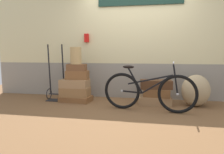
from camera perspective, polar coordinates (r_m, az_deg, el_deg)
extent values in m
cube|color=brown|center=(4.23, 5.65, -8.54)|extent=(9.16, 5.20, 0.06)
cube|color=gray|center=(4.98, 6.48, -0.95)|extent=(7.16, 0.20, 0.83)
cube|color=beige|center=(4.96, 6.68, 13.37)|extent=(7.16, 0.20, 1.64)
cube|color=red|center=(5.01, -7.14, 10.81)|extent=(0.10, 0.08, 0.20)
cube|color=brown|center=(4.67, -10.10, -6.00)|extent=(0.72, 0.47, 0.12)
cube|color=olive|center=(4.64, -10.26, -4.06)|extent=(0.64, 0.41, 0.20)
cube|color=#9E754C|center=(4.60, -10.41, -1.77)|extent=(0.62, 0.37, 0.18)
cube|color=brown|center=(4.60, -9.70, 0.55)|extent=(0.50, 0.29, 0.19)
cube|color=brown|center=(4.59, -9.90, 2.67)|extent=(0.43, 0.27, 0.15)
cube|color=#9E754C|center=(4.43, 11.83, -6.39)|extent=(0.69, 0.41, 0.17)
cube|color=brown|center=(4.37, 12.53, -4.34)|extent=(0.57, 0.35, 0.16)
cube|color=#4C2D19|center=(4.37, 12.24, -2.02)|extent=(0.67, 0.37, 0.18)
cylinder|color=tan|center=(4.57, -10.11, 5.93)|extent=(0.24, 0.24, 0.37)
torus|color=black|center=(5.02, -17.25, -4.52)|extent=(0.02, 0.25, 0.25)
torus|color=black|center=(4.85, -13.06, -4.78)|extent=(0.02, 0.25, 0.25)
cylinder|color=black|center=(4.93, -15.19, -4.65)|extent=(0.40, 0.02, 0.02)
cylinder|color=black|center=(4.92, -17.19, 2.03)|extent=(0.03, 0.09, 1.15)
cylinder|color=black|center=(4.78, -13.58, 2.01)|extent=(0.03, 0.09, 1.15)
cube|color=black|center=(4.86, -15.70, -6.27)|extent=(0.36, 0.22, 0.02)
ellipsoid|color=tan|center=(4.49, 22.44, -3.51)|extent=(0.56, 0.48, 0.65)
torus|color=black|center=(3.96, 2.81, -3.91)|extent=(0.71, 0.15, 0.71)
sphere|color=#B2B2B7|center=(3.96, 2.81, -3.91)|extent=(0.05, 0.05, 0.05)
torus|color=black|center=(3.84, 17.91, -4.61)|extent=(0.71, 0.15, 0.71)
sphere|color=#B2B2B7|center=(3.84, 17.91, -4.61)|extent=(0.05, 0.05, 0.05)
cube|color=black|center=(3.82, 12.55, -2.03)|extent=(0.57, 0.10, 0.38)
cube|color=black|center=(3.87, 6.53, -0.96)|extent=(0.29, 0.07, 0.48)
cube|color=black|center=(3.92, 5.59, -4.19)|extent=(0.39, 0.08, 0.05)
cube|color=black|center=(3.83, 10.58, -0.74)|extent=(0.82, 0.13, 0.22)
cube|color=black|center=(3.80, 17.40, -0.63)|extent=(0.12, 0.04, 0.54)
ellipsoid|color=black|center=(3.87, 4.63, 2.85)|extent=(0.23, 0.12, 0.06)
cylinder|color=#A5A5AD|center=(3.77, 16.90, 3.89)|extent=(0.08, 0.46, 0.02)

